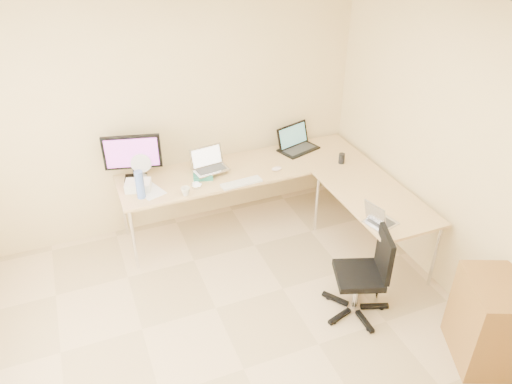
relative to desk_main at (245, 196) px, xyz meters
name	(u,v)px	position (x,y,z in m)	size (l,w,h in m)	color
floor	(244,369)	(-0.72, -1.85, -0.36)	(4.50, 4.50, 0.00)	tan
ceiling	(237,40)	(-0.72, -1.85, 2.24)	(4.50, 4.50, 0.00)	white
wall_back	(163,114)	(-0.72, 0.40, 0.93)	(4.50, 4.50, 0.00)	tan
wall_right	(489,179)	(1.38, -1.85, 0.93)	(4.50, 4.50, 0.00)	tan
desk_main	(245,196)	(0.00, 0.00, 0.00)	(2.65, 0.70, 0.73)	tan
desk_return	(372,227)	(0.98, -1.00, 0.00)	(0.70, 1.30, 0.73)	tan
monitor	(133,158)	(-1.11, 0.20, 0.61)	(0.57, 0.18, 0.49)	black
book_stack	(203,173)	(-0.46, 0.02, 0.39)	(0.20, 0.27, 0.04)	#21715A
laptop_center	(210,160)	(-0.38, 0.01, 0.52)	(0.35, 0.27, 0.23)	#B1B1B1
laptop_black	(299,139)	(0.71, 0.15, 0.50)	(0.43, 0.32, 0.27)	black
keyboard	(241,183)	(-0.15, -0.30, 0.37)	(0.42, 0.12, 0.02)	silver
mouse	(277,169)	(0.29, -0.18, 0.39)	(0.11, 0.07, 0.04)	beige
mug	(186,191)	(-0.72, -0.30, 0.41)	(0.09, 0.09, 0.08)	beige
cd_stack	(196,186)	(-0.59, -0.19, 0.38)	(0.11, 0.11, 0.03)	white
water_bottle	(140,185)	(-1.13, -0.18, 0.51)	(0.08, 0.08, 0.28)	#5071C3
papers	(150,191)	(-1.03, -0.09, 0.37)	(0.21, 0.30, 0.01)	white
white_box	(138,185)	(-1.13, -0.02, 0.41)	(0.24, 0.18, 0.09)	white
desk_fan	(141,166)	(-1.05, 0.20, 0.50)	(0.21, 0.21, 0.27)	silver
black_cup	(342,158)	(1.00, -0.30, 0.42)	(0.06, 0.06, 0.11)	black
laptop_return	(382,214)	(0.76, -1.39, 0.46)	(0.23, 0.29, 0.19)	#B5B7C6
office_chair	(360,267)	(0.43, -1.62, 0.14)	(0.51, 0.51, 0.85)	black
cabinet	(490,323)	(1.13, -2.44, -0.01)	(0.46, 0.58, 0.80)	brown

